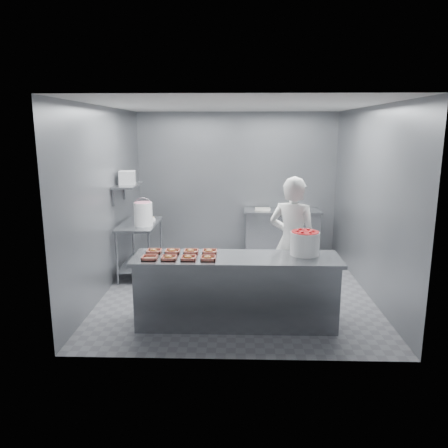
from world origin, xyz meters
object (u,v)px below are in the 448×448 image
(prep_table, at_px, (140,241))
(appliance, at_px, (127,178))
(tray_4, at_px, (154,251))
(tray_6, at_px, (191,251))
(strawberry_tub, at_px, (305,242))
(glaze_bucket, at_px, (143,213))
(tray_2, at_px, (188,258))
(tray_7, at_px, (209,252))
(tray_5, at_px, (172,251))
(tray_3, at_px, (208,258))
(tray_1, at_px, (169,258))
(worker, at_px, (292,242))
(service_counter, at_px, (236,290))
(back_counter, at_px, (282,232))
(tray_0, at_px, (150,258))

(prep_table, height_order, appliance, appliance)
(tray_4, xyz_separation_m, tray_6, (0.48, 0.00, 0.00))
(strawberry_tub, xyz_separation_m, glaze_bucket, (-2.41, 1.65, 0.04))
(tray_2, xyz_separation_m, tray_7, (0.24, 0.29, 0.00))
(tray_2, bearing_deg, tray_5, 129.80)
(tray_5, xyz_separation_m, strawberry_tub, (1.69, -0.02, 0.14))
(tray_3, bearing_deg, tray_5, 149.03)
(tray_1, bearing_deg, appliance, 115.47)
(worker, relative_size, glaze_bucket, 3.94)
(strawberry_tub, bearing_deg, tray_5, 179.17)
(service_counter, distance_m, glaze_bucket, 2.43)
(tray_5, height_order, strawberry_tub, strawberry_tub)
(prep_table, height_order, worker, worker)
(back_counter, height_order, tray_1, tray_1)
(service_counter, height_order, tray_5, tray_5)
(tray_7, distance_m, glaze_bucket, 2.03)
(tray_4, height_order, appliance, appliance)
(worker, bearing_deg, service_counter, 64.67)
(tray_5, bearing_deg, tray_7, 0.00)
(tray_7, bearing_deg, worker, 24.22)
(tray_3, relative_size, tray_5, 1.00)
(glaze_bucket, bearing_deg, tray_0, -75.99)
(back_counter, bearing_deg, tray_0, -120.04)
(tray_3, xyz_separation_m, tray_5, (-0.48, 0.29, 0.00))
(service_counter, height_order, tray_4, tray_4)
(back_counter, height_order, tray_3, tray_3)
(back_counter, distance_m, tray_4, 3.71)
(prep_table, height_order, tray_6, tray_6)
(tray_0, relative_size, tray_5, 1.00)
(glaze_bucket, distance_m, appliance, 0.66)
(tray_6, bearing_deg, glaze_bucket, 120.42)
(tray_1, bearing_deg, service_counter, 9.90)
(tray_4, xyz_separation_m, tray_5, (0.24, 0.00, 0.00))
(service_counter, bearing_deg, tray_2, -166.18)
(tray_0, relative_size, tray_7, 1.00)
(worker, bearing_deg, prep_table, -3.28)
(worker, bearing_deg, tray_6, 45.20)
(prep_table, height_order, tray_4, tray_4)
(tray_0, height_order, tray_7, tray_7)
(service_counter, height_order, tray_7, tray_7)
(tray_3, bearing_deg, service_counter, 22.63)
(tray_2, height_order, glaze_bucket, glaze_bucket)
(tray_4, xyz_separation_m, tray_7, (0.72, 0.00, 0.00))
(back_counter, relative_size, tray_6, 8.01)
(tray_4, height_order, strawberry_tub, strawberry_tub)
(tray_2, relative_size, tray_6, 1.00)
(tray_2, xyz_separation_m, glaze_bucket, (-0.95, 1.91, 0.18))
(tray_7, relative_size, worker, 0.10)
(prep_table, distance_m, back_counter, 2.87)
(tray_2, xyz_separation_m, tray_6, (0.00, 0.29, 0.00))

